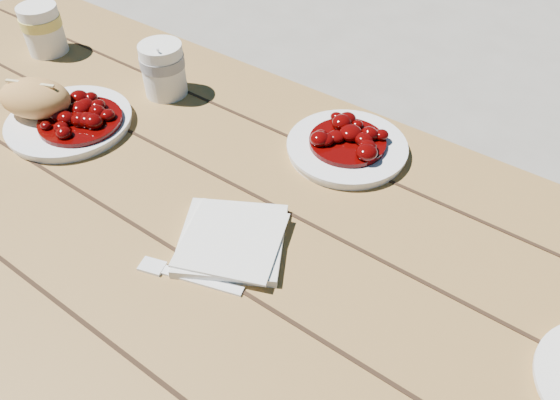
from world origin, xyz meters
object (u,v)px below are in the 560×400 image
Objects in this scene: main_plate at (70,123)px; second_plate at (347,148)px; bread_roll at (35,98)px; second_cup at (43,29)px; coffee_cup at (163,70)px; picnic_table at (235,293)px.

second_plate is at bearing 27.71° from main_plate.
main_plate is 0.07m from bread_roll.
bread_roll reaches higher than main_plate.
second_cup reaches higher than bread_roll.
coffee_cup is at bearing -172.67° from second_plate.
main_plate is at bearing -152.29° from second_plate.
picnic_table is 14.88× the size of bread_roll.
main_plate is 2.13× the size of coffee_cup.
picnic_table is at bearing -100.04° from second_plate.
main_plate reaches higher than picnic_table.
picnic_table is 0.44m from main_plate.
coffee_cup reaches higher than second_plate.
bread_roll is at bearing -119.69° from coffee_cup.
coffee_cup is 0.51× the size of second_plate.
bread_roll is 0.65× the size of second_plate.
second_cup is at bearing 150.12° from main_plate.
second_plate is at bearing 26.92° from bread_roll.
picnic_table is at bearing -32.02° from coffee_cup.
bread_roll is 0.57m from second_plate.
main_plate is 1.65× the size of bread_roll.
second_plate is (0.45, 0.24, 0.00)m from main_plate.
picnic_table is 0.32m from second_plate.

